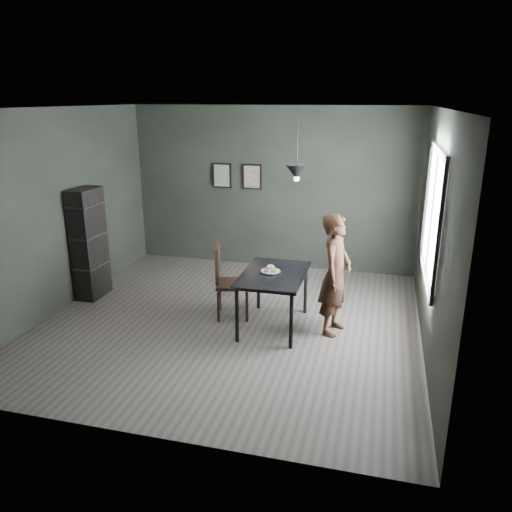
% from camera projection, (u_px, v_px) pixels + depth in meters
% --- Properties ---
extents(ground, '(5.00, 5.00, 0.00)m').
position_uv_depth(ground, '(230.00, 321.00, 6.81)').
color(ground, '#36322E').
rests_on(ground, ground).
extents(back_wall, '(5.00, 0.10, 2.80)m').
position_uv_depth(back_wall, '(272.00, 189.00, 8.69)').
color(back_wall, black).
rests_on(back_wall, ground).
extents(ceiling, '(5.00, 5.00, 0.02)m').
position_uv_depth(ceiling, '(227.00, 108.00, 5.96)').
color(ceiling, silver).
rests_on(ceiling, ground).
extents(window_assembly, '(0.04, 1.96, 1.56)m').
position_uv_depth(window_assembly, '(432.00, 214.00, 5.91)').
color(window_assembly, white).
rests_on(window_assembly, ground).
extents(cafe_table, '(0.80, 1.20, 0.75)m').
position_uv_depth(cafe_table, '(274.00, 279.00, 6.46)').
color(cafe_table, black).
rests_on(cafe_table, ground).
extents(white_plate, '(0.23, 0.23, 0.01)m').
position_uv_depth(white_plate, '(270.00, 272.00, 6.48)').
color(white_plate, white).
rests_on(white_plate, cafe_table).
extents(donut_pile, '(0.18, 0.19, 0.08)m').
position_uv_depth(donut_pile, '(271.00, 269.00, 6.47)').
color(donut_pile, beige).
rests_on(donut_pile, white_plate).
extents(woman, '(0.49, 0.64, 1.57)m').
position_uv_depth(woman, '(335.00, 275.00, 6.28)').
color(woman, black).
rests_on(woman, ground).
extents(wood_chair, '(0.55, 0.55, 1.03)m').
position_uv_depth(wood_chair, '(226.00, 276.00, 6.80)').
color(wood_chair, black).
rests_on(wood_chair, ground).
extents(shelf_unit, '(0.32, 0.56, 1.66)m').
position_uv_depth(shelf_unit, '(89.00, 244.00, 7.46)').
color(shelf_unit, black).
rests_on(shelf_unit, ground).
extents(pendant_lamp, '(0.28, 0.28, 0.86)m').
position_uv_depth(pendant_lamp, '(297.00, 172.00, 6.07)').
color(pendant_lamp, black).
rests_on(pendant_lamp, ground).
extents(framed_print_left, '(0.34, 0.04, 0.44)m').
position_uv_depth(framed_print_left, '(222.00, 175.00, 8.81)').
color(framed_print_left, black).
rests_on(framed_print_left, ground).
extents(framed_print_right, '(0.34, 0.04, 0.44)m').
position_uv_depth(framed_print_right, '(252.00, 177.00, 8.68)').
color(framed_print_right, black).
rests_on(framed_print_right, ground).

